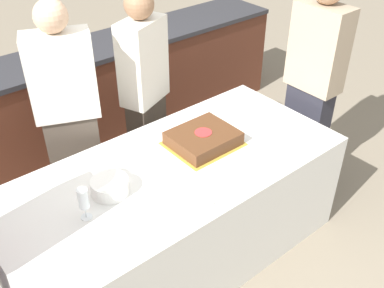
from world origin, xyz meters
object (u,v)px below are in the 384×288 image
at_px(person_cutting_cake, 145,97).
at_px(person_seated_right, 312,85).
at_px(wine_glass, 83,199).
at_px(plate_stack, 110,187).
at_px(cake, 203,138).
at_px(person_standing_back, 70,122).

height_order(person_cutting_cake, person_seated_right, person_seated_right).
bearing_deg(person_seated_right, wine_glass, -88.37).
height_order(plate_stack, wine_glass, wine_glass).
bearing_deg(person_seated_right, cake, -93.68).
relative_size(cake, person_seated_right, 0.26).
relative_size(cake, person_cutting_cake, 0.27).
distance_m(person_seated_right, person_standing_back, 1.74).
bearing_deg(person_standing_back, cake, 155.66).
height_order(wine_glass, person_seated_right, person_seated_right).
height_order(plate_stack, person_cutting_cake, person_cutting_cake).
bearing_deg(cake, plate_stack, -177.64).
distance_m(wine_glass, person_standing_back, 0.82).
distance_m(cake, wine_glass, 0.91).
bearing_deg(person_seated_right, person_standing_back, -113.97).
height_order(person_cutting_cake, person_standing_back, person_standing_back).
relative_size(person_cutting_cake, person_standing_back, 0.97).
xyz_separation_m(person_seated_right, person_standing_back, (-1.59, 0.71, -0.02)).
bearing_deg(person_standing_back, person_seated_right, 179.07).
bearing_deg(person_seated_right, plate_stack, -91.19).
relative_size(wine_glass, person_cutting_cake, 0.12).
bearing_deg(cake, person_standing_back, 132.61).
height_order(wine_glass, person_cutting_cake, person_cutting_cake).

